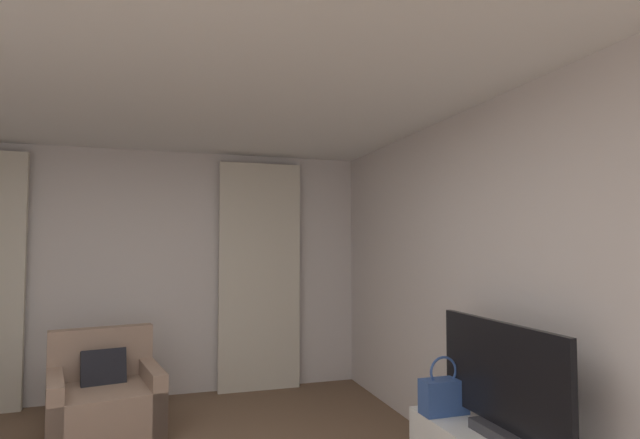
# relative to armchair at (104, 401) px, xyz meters

# --- Properties ---
(wall_window) EXTENTS (5.12, 0.06, 2.60)m
(wall_window) POSITION_rel_armchair_xyz_m (0.11, 1.02, 1.02)
(wall_window) COLOR silver
(wall_window) RESTS_ON ground
(wall_right) EXTENTS (0.06, 6.12, 2.60)m
(wall_right) POSITION_rel_armchair_xyz_m (2.64, -2.01, 1.02)
(wall_right) COLOR silver
(wall_right) RESTS_ON ground
(ceiling) EXTENTS (5.12, 6.12, 0.06)m
(ceiling) POSITION_rel_armchair_xyz_m (0.11, -2.01, 2.35)
(ceiling) COLOR white
(ceiling) RESTS_ON wall_left
(curtain_right_panel) EXTENTS (0.90, 0.06, 2.50)m
(curtain_right_panel) POSITION_rel_armchair_xyz_m (1.48, 0.89, 0.97)
(curtain_right_panel) COLOR beige
(curtain_right_panel) RESTS_ON ground
(armchair) EXTENTS (1.01, 1.00, 0.85)m
(armchair) POSITION_rel_armchair_xyz_m (0.00, 0.00, 0.00)
(armchair) COLOR #997A66
(armchair) RESTS_ON ground
(tv_flatscreen) EXTENTS (0.20, 1.08, 0.65)m
(tv_flatscreen) POSITION_rel_armchair_xyz_m (2.31, -2.15, 0.53)
(tv_flatscreen) COLOR #333338
(tv_flatscreen) RESTS_ON tv_console
(handbag_primary) EXTENTS (0.30, 0.14, 0.37)m
(handbag_primary) POSITION_rel_armchair_xyz_m (2.20, -1.72, 0.35)
(handbag_primary) COLOR #335193
(handbag_primary) RESTS_ON tv_console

